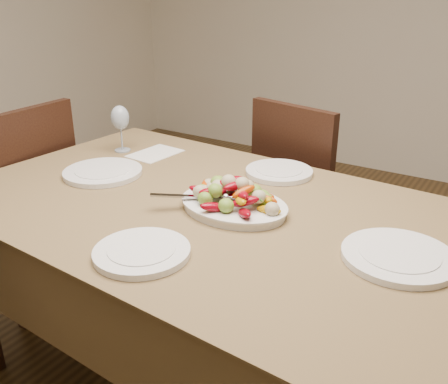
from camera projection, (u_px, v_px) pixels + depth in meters
dining_table at (224, 311)px, 1.70m from camera, size 1.90×1.14×0.76m
chair_far at (313, 198)px, 2.35m from camera, size 0.50×0.50×0.95m
chair_left at (15, 206)px, 2.27m from camera, size 0.44×0.44×0.95m
serving_platter at (234, 207)px, 1.55m from camera, size 0.36×0.27×0.02m
roasted_vegetables at (234, 190)px, 1.53m from camera, size 0.29×0.21×0.09m
serving_spoon at (210, 195)px, 1.54m from camera, size 0.23×0.25×0.03m
plate_left at (103, 172)px, 1.84m from camera, size 0.29×0.29×0.02m
plate_right at (399, 257)px, 1.27m from camera, size 0.29×0.29×0.02m
plate_far at (279, 172)px, 1.84m from camera, size 0.25×0.25×0.02m
plate_near at (142, 252)px, 1.29m from camera, size 0.25×0.25×0.02m
wine_glass at (121, 127)px, 2.06m from camera, size 0.08×0.08×0.20m
menu_card at (155, 154)px, 2.07m from camera, size 0.16×0.22×0.00m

